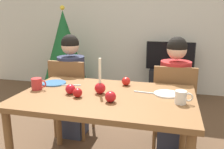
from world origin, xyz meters
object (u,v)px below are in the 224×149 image
Objects in this scene: dining_table at (106,105)px; christmas_tree at (64,49)px; chair_right at (173,103)px; plate_right at (166,94)px; person_right_child at (174,96)px; apple_near_candle at (70,89)px; apple_by_left_plate at (78,93)px; plate_left at (54,83)px; tv at (170,56)px; person_left_child at (72,88)px; candle_centerpiece at (100,86)px; tv_stand at (168,83)px; mug_left at (37,84)px; apple_by_right_mug at (126,81)px; mug_right at (181,97)px; apple_far_edge at (110,97)px; chair_left at (71,94)px.

christmas_tree is at bearing 123.11° from dining_table.
plate_right is at bearing -97.88° from chair_right.
person_right_child is 1.09m from apple_near_candle.
apple_near_candle is 1.10× the size of apple_by_left_plate.
plate_left and plate_right have the same top height.
christmas_tree is 18.90× the size of apple_near_candle.
plate_right is at bearing -89.64° from tv.
plate_right is (-0.07, -0.48, 0.24)m from chair_right.
person_left_child reaches higher than candle_centerpiece.
mug_left is (-1.07, -2.31, 0.56)m from tv_stand.
apple_by_right_mug reaches higher than plate_right.
mug_right is 1.74× the size of apple_by_left_plate.
tv is at bearing 90.00° from tv_stand.
person_right_child reaches higher than apple_far_edge.
chair_right is at bearing 58.77° from apple_far_edge.
apple_by_right_mug is at bearing -26.15° from person_left_child.
apple_near_candle is (1.06, -2.10, -0.00)m from christmas_tree.
chair_right is 11.12× the size of apple_near_candle.
mug_left reaches higher than apple_far_edge.
plate_right is at bearing 15.68° from dining_table.
chair_right reaches higher than mug_right.
candle_centerpiece reaches higher than mug_left.
tv is at bearing 78.76° from dining_table.
mug_right is at bearing -87.04° from tv.
person_left_child is (-0.58, 0.64, -0.10)m from dining_table.
tv_stand is (-0.08, 1.66, -0.33)m from person_right_child.
plate_left is 1.02m from plate_right.
apple_by_right_mug is (-0.37, 0.17, 0.03)m from plate_right.
apple_near_candle is (0.30, -0.65, 0.28)m from chair_left.
chair_right is 1.41× the size of tv_stand.
plate_left is at bearing 73.92° from mug_left.
apple_far_edge is (-0.46, -0.79, 0.22)m from person_right_child.
person_left_child is 15.02× the size of apple_by_right_mug.
plate_left is (0.03, -0.42, 0.24)m from chair_left.
mug_left reaches higher than apple_near_candle.
dining_table is at bearing -164.32° from plate_right.
chair_left reaches higher than dining_table.
apple_by_right_mug is at bearing 86.67° from apple_far_edge.
mug_left is at bearing -179.27° from dining_table.
candle_centerpiece is 0.19m from apple_by_left_plate.
christmas_tree reaches higher than plate_left.
chair_left is 2.00m from tv.
plate_left is at bearing -115.54° from tv.
christmas_tree is at bearing -172.20° from tv.
candle_centerpiece reaches higher than plate_left.
plate_left is (0.03, -0.45, 0.19)m from person_left_child.
chair_right is 1.06m from apple_by_left_plate.
plate_right reaches higher than tv_stand.
apple_by_right_mug is at bearing -23.93° from chair_left.
tv is at bearing 92.74° from person_right_child.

